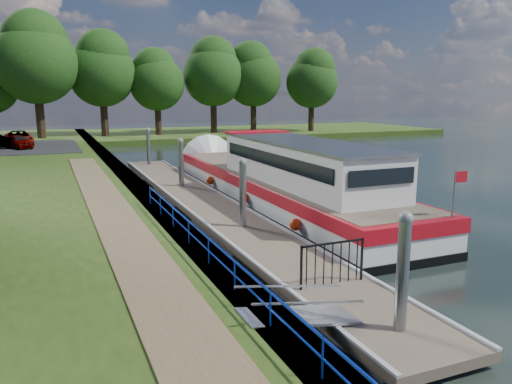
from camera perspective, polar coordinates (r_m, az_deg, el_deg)
name	(u,v)px	position (r m, az deg, el deg)	size (l,w,h in m)	color
ground	(384,336)	(11.78, 14.37, -15.69)	(160.00, 160.00, 0.00)	black
bank_edge	(142,199)	(24.11, -12.85, -0.75)	(1.10, 90.00, 0.78)	#473D2D
far_bank	(206,134)	(63.25, -5.78, 6.65)	(60.00, 18.00, 0.60)	#273E11
footpath	(124,232)	(17.01, -14.86, -4.39)	(1.60, 40.00, 0.05)	brown
blue_fence	(220,255)	(12.53, -4.08, -7.20)	(0.04, 18.04, 0.72)	#0C2DBF
pontoon	(207,207)	(22.82, -5.62, -1.71)	(2.50, 30.00, 0.56)	brown
mooring_piles	(207,183)	(22.61, -5.68, 1.00)	(0.30, 27.30, 3.55)	gray
gangway	(299,315)	(10.97, 4.93, -13.83)	(2.58, 1.00, 0.92)	#A5A8AD
gate_panel	(333,257)	(13.01, 8.74, -7.36)	(1.85, 0.05, 1.15)	black
barge	(274,180)	(24.39, 2.05, 1.35)	(4.36, 21.15, 4.78)	black
horizon_trees	(90,68)	(57.23, -18.41, 13.34)	(54.38, 10.03, 12.87)	#332316
car_a	(19,142)	(45.33, -25.49, 5.23)	(1.32, 3.28, 1.12)	#999999
car_d	(19,138)	(47.71, -25.46, 5.57)	(2.11, 4.57, 1.27)	#999999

